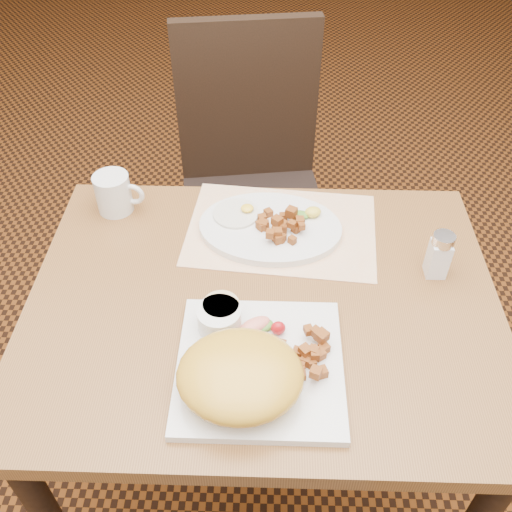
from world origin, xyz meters
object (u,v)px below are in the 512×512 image
object	(u,v)px
table	(263,335)
plate_square	(260,366)
chair_far	(251,175)
plate_oval	(270,228)
salt_shaker	(439,254)
coffee_mug	(114,193)

from	to	relation	value
table	plate_square	bearing A→B (deg)	-90.89
chair_far	plate_oval	xyz separation A→B (m)	(0.06, -0.50, 0.22)
plate_square	plate_oval	xyz separation A→B (m)	(0.01, 0.35, 0.00)
plate_oval	plate_square	bearing A→B (deg)	-92.15
plate_oval	chair_far	bearing A→B (deg)	96.76
table	plate_square	size ratio (longest dim) A/B	3.21
salt_shaker	plate_square	bearing A→B (deg)	-144.95
chair_far	plate_square	size ratio (longest dim) A/B	3.46
chair_far	coffee_mug	world-z (taller)	chair_far
salt_shaker	coffee_mug	distance (m)	0.70
coffee_mug	chair_far	bearing A→B (deg)	56.74
plate_oval	salt_shaker	bearing A→B (deg)	-19.43
plate_oval	coffee_mug	distance (m)	0.35
chair_far	plate_square	bearing A→B (deg)	85.09
plate_oval	coffee_mug	world-z (taller)	coffee_mug
table	salt_shaker	size ratio (longest dim) A/B	9.00
table	plate_square	xyz separation A→B (m)	(-0.00, -0.16, 0.12)
coffee_mug	table	bearing A→B (deg)	-38.13
plate_square	salt_shaker	size ratio (longest dim) A/B	2.80
chair_far	plate_square	world-z (taller)	chair_far
chair_far	coffee_mug	distance (m)	0.58
chair_far	coffee_mug	xyz separation A→B (m)	(-0.28, -0.43, 0.25)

